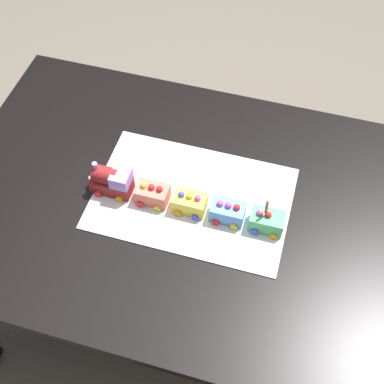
% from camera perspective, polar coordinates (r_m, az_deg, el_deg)
% --- Properties ---
extents(ground_plane, '(8.00, 8.00, 0.00)m').
position_cam_1_polar(ground_plane, '(2.26, -1.56, -11.51)').
color(ground_plane, '#6B6054').
extents(dining_table, '(1.40, 1.00, 0.74)m').
position_cam_1_polar(dining_table, '(1.70, -2.04, -2.84)').
color(dining_table, black).
rests_on(dining_table, ground).
extents(cake_board, '(0.60, 0.40, 0.00)m').
position_cam_1_polar(cake_board, '(1.61, 0.00, -0.66)').
color(cake_board, silver).
rests_on(cake_board, dining_table).
extents(cake_locomotive, '(0.14, 0.08, 0.12)m').
position_cam_1_polar(cake_locomotive, '(1.61, -8.76, 1.23)').
color(cake_locomotive, maroon).
rests_on(cake_locomotive, cake_board).
extents(cake_car_gondola_coral, '(0.10, 0.08, 0.07)m').
position_cam_1_polar(cake_car_gondola_coral, '(1.59, -4.36, -0.17)').
color(cake_car_gondola_coral, '#F27260').
rests_on(cake_car_gondola_coral, cake_board).
extents(cake_car_caboose_lemon, '(0.10, 0.08, 0.07)m').
position_cam_1_polar(cake_car_caboose_lemon, '(1.56, -0.27, -1.15)').
color(cake_car_caboose_lemon, '#F4E04C').
rests_on(cake_car_caboose_lemon, cake_board).
extents(cake_car_tanker_sky_blue, '(0.10, 0.08, 0.07)m').
position_cam_1_polar(cake_car_tanker_sky_blue, '(1.55, 3.94, -2.14)').
color(cake_car_tanker_sky_blue, '#669EEA').
rests_on(cake_car_tanker_sky_blue, cake_board).
extents(cake_car_flatbed_mint_green, '(0.10, 0.08, 0.07)m').
position_cam_1_polar(cake_car_flatbed_mint_green, '(1.54, 8.18, -3.14)').
color(cake_car_flatbed_mint_green, '#59CC7A').
rests_on(cake_car_flatbed_mint_green, cake_board).
extents(birthday_candle, '(0.01, 0.01, 0.06)m').
position_cam_1_polar(birthday_candle, '(1.48, 8.17, -1.55)').
color(birthday_candle, '#F24C59').
rests_on(birthday_candle, cake_car_flatbed_mint_green).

